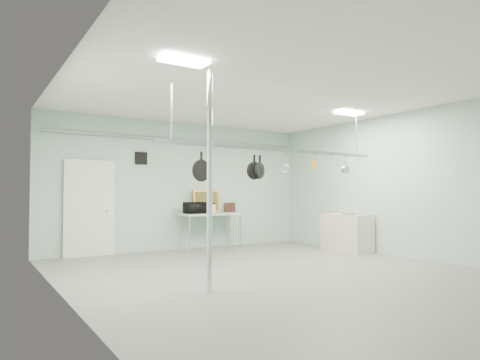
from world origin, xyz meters
TOP-DOWN VIEW (x-y plane):
  - floor at (0.00, 0.00)m, footprint 8.00×8.00m
  - ceiling at (0.00, 0.00)m, footprint 7.00×8.00m
  - back_wall at (0.00, 3.99)m, footprint 7.00×0.02m
  - right_wall at (3.49, 0.00)m, footprint 0.02×8.00m
  - door at (-2.30, 3.94)m, footprint 1.10×0.10m
  - wall_vent at (-1.10, 3.97)m, footprint 0.30×0.04m
  - conduit_pipe at (0.00, 3.90)m, footprint 6.60×0.07m
  - chrome_pole at (-1.70, -0.60)m, footprint 0.08×0.08m
  - prep_table at (0.60, 3.60)m, footprint 1.60×0.70m
  - side_cabinet at (3.15, 1.40)m, footprint 0.60×1.20m
  - pot_rack at (0.20, 0.30)m, footprint 4.80×0.06m
  - light_panel_left at (-2.20, -0.80)m, footprint 0.65×0.30m
  - light_panel_right at (2.40, 0.60)m, footprint 0.65×0.30m
  - microwave at (0.14, 3.54)m, footprint 0.52×0.35m
  - coffee_canister at (0.60, 3.54)m, footprint 0.23×0.23m
  - painting_large at (0.64, 3.90)m, footprint 0.79×0.18m
  - painting_small at (1.36, 3.90)m, footprint 0.30×0.10m
  - fruit_bowl at (3.07, 1.25)m, footprint 0.44×0.44m
  - skillet_left at (-1.37, 0.30)m, footprint 0.37×0.13m
  - skillet_mid at (-0.31, 0.30)m, footprint 0.31×0.06m
  - skillet_right at (-0.19, 0.30)m, footprint 0.30×0.18m
  - whisk at (0.39, 0.30)m, footprint 0.20×0.20m
  - grater at (1.10, 0.30)m, footprint 0.10×0.05m
  - saucepan at (1.96, 0.30)m, footprint 0.18×0.14m
  - fruit_cluster at (3.07, 1.25)m, footprint 0.24×0.24m

SIDE VIEW (x-z plane):
  - floor at x=0.00m, z-range 0.00..0.00m
  - side_cabinet at x=3.15m, z-range 0.00..0.90m
  - prep_table at x=0.60m, z-range 0.38..1.28m
  - fruit_bowl at x=3.07m, z-range 0.90..1.00m
  - fruit_cluster at x=3.07m, z-range 0.94..1.03m
  - coffee_canister at x=0.60m, z-range 0.91..1.13m
  - painting_small at x=1.36m, z-range 0.90..1.16m
  - microwave at x=0.14m, z-range 0.91..1.19m
  - door at x=-2.30m, z-range -0.05..2.15m
  - painting_large at x=0.64m, z-range 0.90..1.49m
  - back_wall at x=0.00m, z-range 0.00..3.20m
  - right_wall at x=3.49m, z-range 0.00..3.20m
  - chrome_pole at x=-1.70m, z-range 0.00..3.20m
  - skillet_left at x=-1.37m, z-range 1.60..2.09m
  - skillet_right at x=-0.19m, z-range 1.66..2.09m
  - skillet_mid at x=-0.31m, z-range 1.66..2.09m
  - saucepan at x=1.96m, z-range 1.80..2.09m
  - whisk at x=0.39m, z-range 1.80..2.09m
  - grater at x=1.10m, z-range 1.85..2.09m
  - pot_rack at x=0.20m, z-range 1.73..2.73m
  - wall_vent at x=-1.10m, z-range 2.10..2.40m
  - conduit_pipe at x=0.00m, z-range 2.71..2.79m
  - light_panel_left at x=-2.20m, z-range 3.14..3.19m
  - light_panel_right at x=2.40m, z-range 3.14..3.19m
  - ceiling at x=0.00m, z-range 3.18..3.20m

